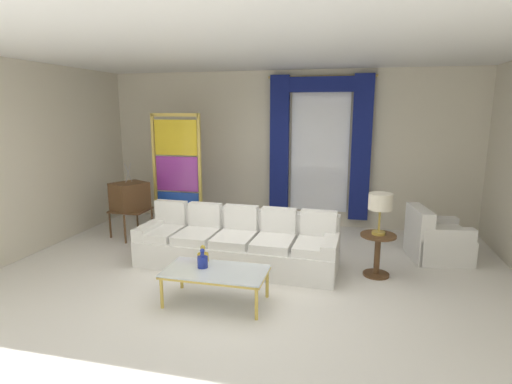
% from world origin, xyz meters
% --- Properties ---
extents(ground_plane, '(16.00, 16.00, 0.00)m').
position_xyz_m(ground_plane, '(0.00, 0.00, 0.00)').
color(ground_plane, white).
extents(wall_rear, '(8.00, 0.12, 3.00)m').
position_xyz_m(wall_rear, '(0.00, 3.06, 1.50)').
color(wall_rear, beige).
rests_on(wall_rear, ground).
extents(wall_left, '(0.12, 7.00, 3.00)m').
position_xyz_m(wall_left, '(-3.66, 0.60, 1.50)').
color(wall_left, beige).
rests_on(wall_left, ground).
extents(ceiling_slab, '(8.00, 7.60, 0.04)m').
position_xyz_m(ceiling_slab, '(0.00, 0.80, 3.02)').
color(ceiling_slab, white).
extents(curtained_window, '(2.00, 0.17, 2.70)m').
position_xyz_m(curtained_window, '(0.67, 2.89, 1.74)').
color(curtained_window, white).
rests_on(curtained_window, ground).
extents(couch_white_long, '(2.95, 1.02, 0.86)m').
position_xyz_m(couch_white_long, '(-0.29, 0.60, 0.31)').
color(couch_white_long, white).
rests_on(couch_white_long, ground).
extents(coffee_table, '(1.21, 0.64, 0.41)m').
position_xyz_m(coffee_table, '(-0.21, -0.64, 0.37)').
color(coffee_table, silver).
rests_on(coffee_table, ground).
extents(bottle_blue_decanter, '(0.14, 0.14, 0.21)m').
position_xyz_m(bottle_blue_decanter, '(-0.45, -0.40, 0.48)').
color(bottle_blue_decanter, gold).
rests_on(bottle_blue_decanter, coffee_table).
extents(bottle_crystal_tall, '(0.13, 0.13, 0.24)m').
position_xyz_m(bottle_crystal_tall, '(-0.38, -0.59, 0.49)').
color(bottle_crystal_tall, navy).
rests_on(bottle_crystal_tall, coffee_table).
extents(vintage_tv, '(0.72, 0.75, 1.35)m').
position_xyz_m(vintage_tv, '(-2.53, 1.42, 0.73)').
color(vintage_tv, brown).
rests_on(vintage_tv, ground).
extents(armchair_white, '(0.94, 0.93, 0.80)m').
position_xyz_m(armchair_white, '(2.58, 1.54, 0.29)').
color(armchair_white, white).
rests_on(armchair_white, ground).
extents(stained_glass_divider, '(0.95, 0.05, 2.20)m').
position_xyz_m(stained_glass_divider, '(-1.84, 1.94, 1.06)').
color(stained_glass_divider, gold).
rests_on(stained_glass_divider, ground).
extents(peacock_figurine, '(0.44, 0.60, 0.50)m').
position_xyz_m(peacock_figurine, '(-1.46, 1.58, 0.22)').
color(peacock_figurine, beige).
rests_on(peacock_figurine, ground).
extents(round_side_table, '(0.48, 0.48, 0.59)m').
position_xyz_m(round_side_table, '(1.69, 0.65, 0.36)').
color(round_side_table, brown).
rests_on(round_side_table, ground).
extents(table_lamp_brass, '(0.32, 0.32, 0.57)m').
position_xyz_m(table_lamp_brass, '(1.69, 0.65, 1.03)').
color(table_lamp_brass, '#B29338').
rests_on(table_lamp_brass, round_side_table).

